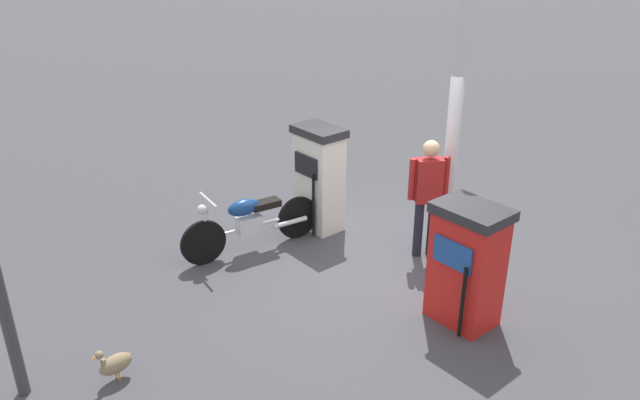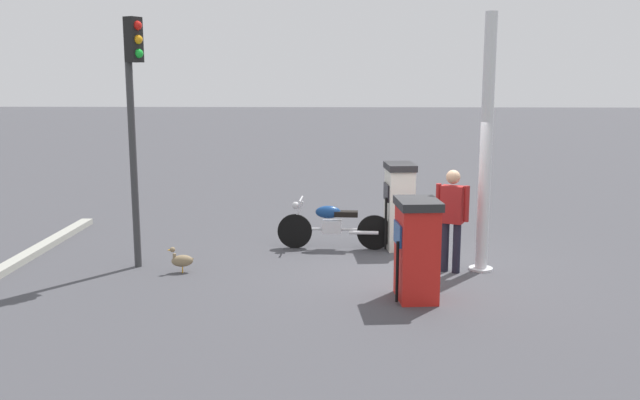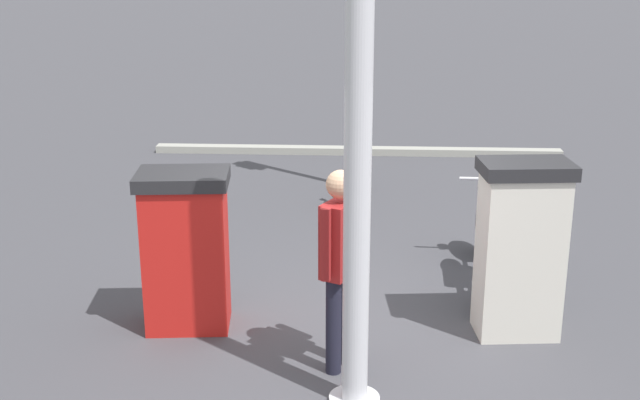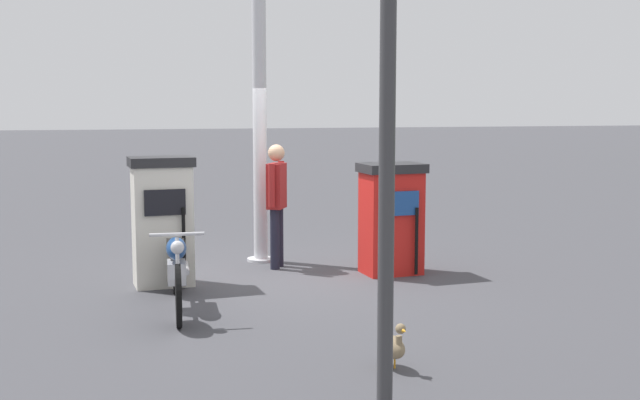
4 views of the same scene
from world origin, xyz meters
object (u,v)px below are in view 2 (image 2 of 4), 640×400
(motorcycle_near_pump, at_px, (333,224))
(attendant_person, at_px, (452,214))
(fuel_pump_near, at_px, (399,205))
(wandering_duck, at_px, (182,260))
(fuel_pump_far, at_px, (416,249))
(roadside_traffic_light, at_px, (133,101))
(canopy_support_pole, at_px, (486,149))

(motorcycle_near_pump, distance_m, attendant_person, 2.55)
(fuel_pump_near, relative_size, wandering_duck, 3.67)
(fuel_pump_far, bearing_deg, wandering_duck, -18.65)
(attendant_person, bearing_deg, wandering_duck, 2.08)
(wandering_duck, xyz_separation_m, roadside_traffic_light, (0.78, -0.31, 2.61))
(fuel_pump_near, distance_m, roadside_traffic_light, 5.16)
(attendant_person, height_order, roadside_traffic_light, roadside_traffic_light)
(roadside_traffic_light, bearing_deg, wandering_duck, 158.34)
(fuel_pump_near, xyz_separation_m, wandering_duck, (3.75, 1.76, -0.61))
(fuel_pump_near, bearing_deg, roadside_traffic_light, 17.72)
(attendant_person, bearing_deg, fuel_pump_near, -65.22)
(wandering_duck, distance_m, canopy_support_pole, 5.36)
(fuel_pump_near, height_order, roadside_traffic_light, roadside_traffic_light)
(roadside_traffic_light, bearing_deg, attendant_person, 178.41)
(canopy_support_pole, bearing_deg, fuel_pump_far, 50.80)
(attendant_person, bearing_deg, fuel_pump_far, 62.76)
(fuel_pump_far, height_order, attendant_person, attendant_person)
(wandering_duck, relative_size, canopy_support_pole, 0.10)
(attendant_person, distance_m, wandering_duck, 4.56)
(wandering_duck, bearing_deg, motorcycle_near_pump, -146.28)
(fuel_pump_far, height_order, motorcycle_near_pump, fuel_pump_far)
(fuel_pump_near, relative_size, canopy_support_pole, 0.38)
(fuel_pump_far, bearing_deg, motorcycle_near_pump, -66.92)
(fuel_pump_far, height_order, canopy_support_pole, canopy_support_pole)
(attendant_person, bearing_deg, roadside_traffic_light, -1.59)
(fuel_pump_near, bearing_deg, attendant_person, 114.78)
(attendant_person, distance_m, canopy_support_pole, 1.19)
(fuel_pump_near, distance_m, motorcycle_near_pump, 1.30)
(attendant_person, height_order, canopy_support_pole, canopy_support_pole)
(roadside_traffic_light, xyz_separation_m, canopy_support_pole, (-5.81, 0.01, -0.77))
(attendant_person, relative_size, roadside_traffic_light, 0.41)
(motorcycle_near_pump, xyz_separation_m, canopy_support_pole, (-2.53, 1.37, 1.57))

